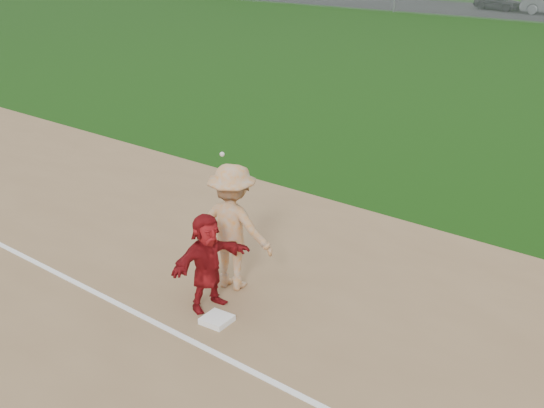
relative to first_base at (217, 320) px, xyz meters
The scene contains 6 objects.
ground 0.41m from the first_base, 149.94° to the left, with size 160.00×160.00×0.00m, color #133A0B.
foul_line 0.69m from the first_base, 120.17° to the right, with size 60.00×0.10×0.01m, color white.
first_base is the anchor object (origin of this frame).
base_runner 0.88m from the first_base, 148.55° to the left, with size 1.42×0.45×1.53m, color maroon.
car_left 48.75m from the first_base, 107.74° to the left, with size 1.56×3.87×1.32m, color black.
first_base_play 1.53m from the first_base, 119.98° to the left, with size 1.48×1.05×2.38m.
Camera 1 is at (6.54, -6.42, 5.36)m, focal length 45.00 mm.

